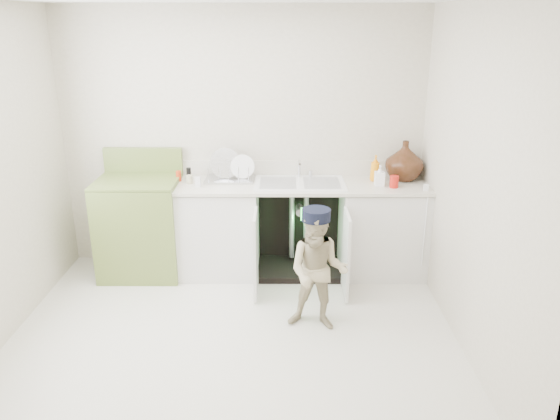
{
  "coord_description": "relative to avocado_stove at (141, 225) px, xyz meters",
  "views": [
    {
      "loc": [
        0.38,
        -3.72,
        2.37
      ],
      "look_at": [
        0.37,
        0.7,
        0.81
      ],
      "focal_mm": 35.0,
      "sensor_mm": 36.0,
      "label": 1
    }
  ],
  "objects": [
    {
      "name": "counter_run",
      "position": [
        1.57,
        0.03,
        -0.0
      ],
      "size": [
        2.44,
        1.02,
        1.28
      ],
      "color": "silver",
      "rests_on": "ground"
    },
    {
      "name": "room_shell",
      "position": [
        0.98,
        -1.18,
        0.76
      ],
      "size": [
        6.0,
        5.5,
        1.26
      ],
      "color": "beige",
      "rests_on": "ground"
    },
    {
      "name": "avocado_stove",
      "position": [
        0.0,
        0.0,
        0.0
      ],
      "size": [
        0.76,
        0.65,
        1.18
      ],
      "color": "olive",
      "rests_on": "ground"
    },
    {
      "name": "ground",
      "position": [
        0.98,
        -1.18,
        -0.49
      ],
      "size": [
        3.5,
        3.5,
        0.0
      ],
      "primitive_type": "plane",
      "color": "beige",
      "rests_on": "ground"
    },
    {
      "name": "repair_worker",
      "position": [
        1.64,
        -1.03,
        0.02
      ],
      "size": [
        0.55,
        0.94,
        1.0
      ],
      "rotation": [
        0.0,
        0.0,
        -0.2
      ],
      "color": "tan",
      "rests_on": "ground"
    }
  ]
}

